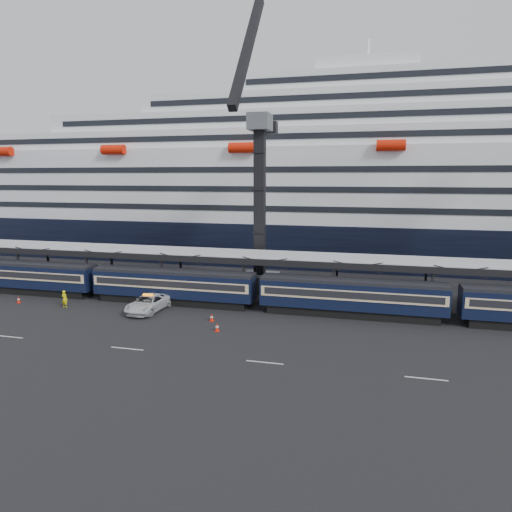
% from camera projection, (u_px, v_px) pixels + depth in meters
% --- Properties ---
extents(ground, '(260.00, 260.00, 0.00)m').
position_uv_depth(ground, '(447.00, 360.00, 36.30)').
color(ground, black).
rests_on(ground, ground).
extents(train, '(133.05, 3.00, 4.05)m').
position_uv_depth(train, '(385.00, 298.00, 46.59)').
color(train, black).
rests_on(train, ground).
extents(canopy, '(130.00, 6.25, 5.53)m').
position_uv_depth(canopy, '(430.00, 263.00, 48.77)').
color(canopy, '#A1A3A9').
rests_on(canopy, ground).
extents(cruise_ship, '(214.09, 28.84, 34.00)m').
position_uv_depth(cruise_ship, '(403.00, 189.00, 78.38)').
color(cruise_ship, black).
rests_on(cruise_ship, ground).
extents(crane_dark_near, '(4.50, 17.75, 35.08)m').
position_uv_depth(crane_dark_near, '(259.00, 197.00, 56.81)').
color(crane_dark_near, '#515459').
rests_on(crane_dark_near, ground).
extents(pickup_truck, '(3.29, 6.51, 1.77)m').
position_uv_depth(pickup_truck, '(148.00, 303.00, 49.36)').
color(pickup_truck, silver).
rests_on(pickup_truck, ground).
extents(worker, '(0.75, 0.53, 1.94)m').
position_uv_depth(worker, '(65.00, 299.00, 50.80)').
color(worker, yellow).
rests_on(worker, ground).
extents(traffic_cone_a, '(0.40, 0.40, 0.79)m').
position_uv_depth(traffic_cone_a, '(19.00, 300.00, 52.70)').
color(traffic_cone_a, red).
rests_on(traffic_cone_a, ground).
extents(traffic_cone_b, '(0.41, 0.41, 0.83)m').
position_uv_depth(traffic_cone_b, '(217.00, 327.00, 43.02)').
color(traffic_cone_b, red).
rests_on(traffic_cone_b, ground).
extents(traffic_cone_c, '(0.40, 0.40, 0.81)m').
position_uv_depth(traffic_cone_c, '(212.00, 317.00, 46.03)').
color(traffic_cone_c, red).
rests_on(traffic_cone_c, ground).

